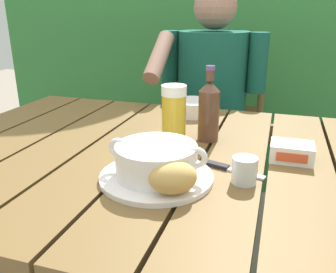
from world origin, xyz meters
The scene contains 13 objects.
dining_table centered at (0.00, 0.00, 0.67)m, with size 1.47×0.99×0.76m.
hedge_backdrop centered at (-0.15, 1.63, 0.98)m, with size 3.21×0.84×2.51m.
chair_near_diner centered at (-0.04, 0.93, 0.46)m, with size 0.46×0.41×0.91m.
person_eating centered at (-0.04, 0.73, 0.73)m, with size 0.48×0.47×1.24m.
serving_plate centered at (0.01, -0.16, 0.76)m, with size 0.26×0.26×0.01m.
soup_bowl centered at (0.01, -0.16, 0.80)m, with size 0.24×0.19×0.08m.
bread_roll centered at (0.07, -0.23, 0.80)m, with size 0.12×0.11×0.07m.
beer_glass centered at (-0.02, 0.06, 0.84)m, with size 0.07×0.07×0.18m.
beer_bottle centered at (0.07, 0.14, 0.85)m, with size 0.06×0.06×0.22m.
water_glass_small centered at (0.20, -0.12, 0.79)m, with size 0.06×0.06×0.06m.
butter_tub centered at (0.30, 0.05, 0.78)m, with size 0.11×0.08×0.05m.
table_knife centered at (0.16, -0.06, 0.76)m, with size 0.16×0.06×0.01m.
diner_bowl centered at (-0.04, 0.39, 0.78)m, with size 0.15×0.15×0.05m.
Camera 1 is at (0.26, -0.86, 1.12)m, focal length 37.99 mm.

